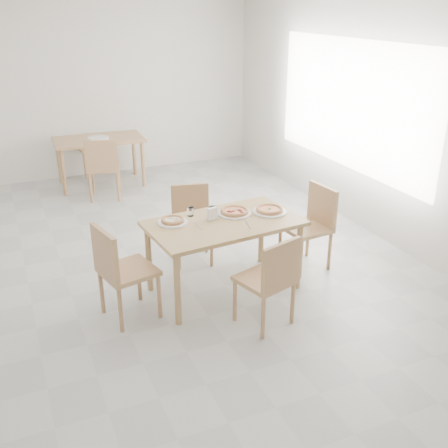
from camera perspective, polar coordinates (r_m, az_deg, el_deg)
name	(u,v)px	position (r m, az deg, el deg)	size (l,w,h in m)	color
room	(350,105)	(6.98, 13.57, 12.49)	(7.28, 7.00, 7.00)	#B7B6B2
main_table	(224,229)	(5.11, 0.00, -0.60)	(1.54, 0.97, 0.75)	tan
chair_south	(271,277)	(4.61, 5.15, -5.73)	(0.54, 0.54, 0.87)	tan
chair_north	(192,218)	(5.84, -3.55, 0.70)	(0.50, 0.50, 0.85)	tan
chair_west	(119,267)	(4.78, -11.36, -4.60)	(0.55, 0.55, 0.92)	tan
chair_east	(313,221)	(5.73, 9.61, 0.33)	(0.49, 0.49, 0.91)	tan
plate_margherita	(269,212)	(5.30, 4.97, 1.36)	(0.34, 0.34, 0.02)	white
plate_mushroom	(173,222)	(5.05, -5.60, 0.19)	(0.29, 0.29, 0.02)	white
plate_pepperoni	(234,213)	(5.25, 1.14, 1.18)	(0.34, 0.34, 0.02)	white
pizza_margherita	(270,210)	(5.30, 4.98, 1.58)	(0.31, 0.31, 0.03)	tan
pizza_mushroom	(173,220)	(5.05, -5.61, 0.43)	(0.26, 0.26, 0.03)	tan
pizza_pepperoni	(234,211)	(5.24, 1.15, 1.42)	(0.30, 0.30, 0.03)	tan
tumbler_a	(213,212)	(5.16, -1.21, 1.31)	(0.08, 0.08, 0.11)	white
tumbler_b	(190,212)	(5.20, -3.69, 1.36)	(0.07, 0.07, 0.09)	white
napkin_holder	(213,214)	(5.08, -1.26, 1.07)	(0.12, 0.08, 0.13)	silver
fork_a	(248,225)	(4.99, 2.61, -0.10)	(0.02, 0.19, 0.01)	silver
fork_b	(199,226)	(4.96, -2.74, -0.24)	(0.02, 0.18, 0.01)	silver
second_table	(99,144)	(8.46, -13.45, 8.44)	(1.37, 0.81, 0.75)	tan
chair_back_s	(103,165)	(7.80, -13.03, 6.33)	(0.56, 0.56, 0.92)	tan
chair_back_n	(89,142)	(9.17, -14.53, 8.65)	(0.52, 0.52, 0.92)	tan
plate_empty	(98,138)	(8.42, -13.53, 9.10)	(0.33, 0.33, 0.02)	white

